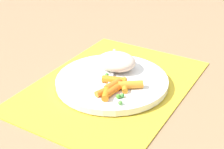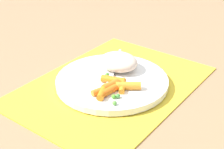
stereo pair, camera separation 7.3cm
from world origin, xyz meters
The scene contains 7 objects.
ground_plane centered at (0.00, 0.00, 0.00)m, with size 2.40×2.40×0.00m, color #997551.
placemat centered at (0.00, 0.00, 0.00)m, with size 0.45×0.33×0.01m, color gold.
plate centered at (0.00, 0.00, 0.01)m, with size 0.26×0.26×0.01m, color white.
rice_mound centered at (-0.05, -0.01, 0.04)m, with size 0.08×0.09×0.04m, color beige.
carrot_portion centered at (0.04, 0.03, 0.03)m, with size 0.10×0.10×0.02m.
pea_scatter centered at (0.05, 0.03, 0.03)m, with size 0.09×0.09×0.01m.
fork centered at (-0.02, -0.01, 0.02)m, with size 0.18×0.11×0.01m.
Camera 2 is at (0.54, 0.41, 0.40)m, focal length 54.00 mm.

